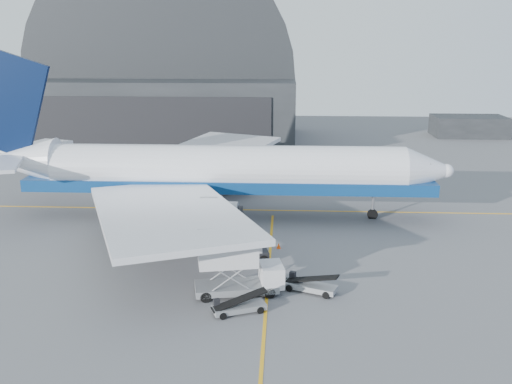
# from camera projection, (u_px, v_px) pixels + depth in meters

# --- Properties ---
(ground) EXTENTS (200.00, 200.00, 0.00)m
(ground) POSITION_uv_depth(u_px,v_px,m) (268.00, 282.00, 47.00)
(ground) COLOR #565659
(ground) RESTS_ON ground
(taxi_lines) EXTENTS (80.00, 42.12, 0.02)m
(taxi_lines) POSITION_uv_depth(u_px,v_px,m) (272.00, 231.00, 59.19)
(taxi_lines) COLOR gold
(taxi_lines) RESTS_ON ground
(hangar) EXTENTS (50.00, 28.30, 28.00)m
(hangar) POSITION_uv_depth(u_px,v_px,m) (163.00, 90.00, 108.02)
(hangar) COLOR black
(hangar) RESTS_ON ground
(distant_bldg_a) EXTENTS (14.00, 8.00, 4.00)m
(distant_bldg_a) POSITION_uv_depth(u_px,v_px,m) (468.00, 136.00, 114.43)
(distant_bldg_a) COLOR black
(distant_bldg_a) RESTS_ON ground
(airliner) EXTENTS (53.31, 51.70, 18.71)m
(airliner) POSITION_uv_depth(u_px,v_px,m) (209.00, 171.00, 62.78)
(airliner) COLOR white
(airliner) RESTS_ON ground
(catering_truck) EXTENTS (7.25, 3.82, 4.74)m
(catering_truck) POSITION_uv_depth(u_px,v_px,m) (235.00, 265.00, 44.34)
(catering_truck) COLOR gray
(catering_truck) RESTS_ON ground
(pushback_tug) EXTENTS (3.95, 2.81, 1.66)m
(pushback_tug) POSITION_uv_depth(u_px,v_px,m) (249.00, 254.00, 51.48)
(pushback_tug) COLOR black
(pushback_tug) RESTS_ON ground
(belt_loader_a) EXTENTS (4.19, 2.68, 1.59)m
(belt_loader_a) POSITION_uv_depth(u_px,v_px,m) (239.00, 306.00, 41.80)
(belt_loader_a) COLOR gray
(belt_loader_a) RESTS_ON ground
(belt_loader_b) EXTENTS (4.49, 2.87, 1.70)m
(belt_loader_b) POSITION_uv_depth(u_px,v_px,m) (310.00, 285.00, 45.25)
(belt_loader_b) COLOR gray
(belt_loader_b) RESTS_ON ground
(traffic_cone) EXTENTS (0.39, 0.39, 0.56)m
(traffic_cone) POSITION_uv_depth(u_px,v_px,m) (279.00, 246.00, 54.44)
(traffic_cone) COLOR #EF4807
(traffic_cone) RESTS_ON ground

